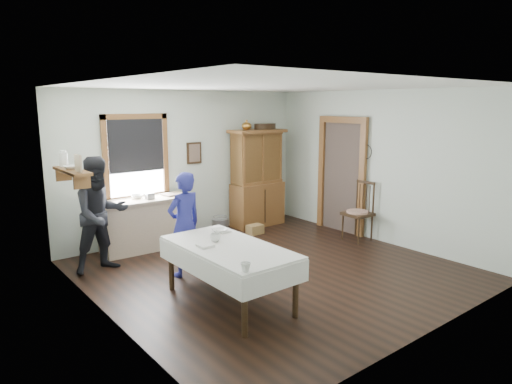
% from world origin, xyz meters
% --- Properties ---
extents(room, '(5.01, 5.01, 2.70)m').
position_xyz_m(room, '(0.00, 0.00, 1.35)').
color(room, black).
rests_on(room, ground).
extents(window, '(1.18, 0.07, 1.48)m').
position_xyz_m(window, '(-1.00, 2.46, 1.62)').
color(window, white).
rests_on(window, room).
extents(doorway, '(0.09, 1.14, 2.22)m').
position_xyz_m(doorway, '(2.46, 0.85, 1.16)').
color(doorway, '#4F4139').
rests_on(doorway, room).
extents(wall_shelf, '(0.24, 1.00, 0.44)m').
position_xyz_m(wall_shelf, '(-2.37, 1.54, 1.57)').
color(wall_shelf, brown).
rests_on(wall_shelf, room).
extents(framed_picture, '(0.30, 0.04, 0.40)m').
position_xyz_m(framed_picture, '(0.15, 2.46, 1.55)').
color(framed_picture, '#342112').
rests_on(framed_picture, room).
extents(rug_beater, '(0.01, 0.27, 0.27)m').
position_xyz_m(rug_beater, '(2.45, 0.30, 1.72)').
color(rug_beater, black).
rests_on(rug_beater, room).
extents(work_counter, '(1.56, 0.65, 0.88)m').
position_xyz_m(work_counter, '(-1.03, 2.15, 0.44)').
color(work_counter, tan).
rests_on(work_counter, room).
extents(china_hutch, '(1.15, 0.55, 1.95)m').
position_xyz_m(china_hutch, '(1.45, 2.20, 0.98)').
color(china_hutch, brown).
rests_on(china_hutch, room).
extents(dining_table, '(0.98, 1.85, 0.74)m').
position_xyz_m(dining_table, '(-1.17, -0.51, 0.37)').
color(dining_table, silver).
rests_on(dining_table, room).
extents(spindle_chair, '(0.52, 0.52, 1.08)m').
position_xyz_m(spindle_chair, '(2.21, 0.23, 0.54)').
color(spindle_chair, '#342112').
rests_on(spindle_chair, room).
extents(pail, '(0.37, 0.37, 0.33)m').
position_xyz_m(pail, '(0.39, 2.00, 0.17)').
color(pail, gray).
rests_on(pail, room).
extents(wicker_basket, '(0.30, 0.21, 0.18)m').
position_xyz_m(wicker_basket, '(1.00, 1.70, 0.09)').
color(wicker_basket, '#9B7F46').
rests_on(wicker_basket, room).
extents(woman_blue, '(0.55, 0.40, 1.41)m').
position_xyz_m(woman_blue, '(-1.12, 0.66, 0.70)').
color(woman_blue, navy).
rests_on(woman_blue, room).
extents(figure_dark, '(0.81, 0.65, 1.59)m').
position_xyz_m(figure_dark, '(-1.98, 1.59, 0.79)').
color(figure_dark, black).
rests_on(figure_dark, room).
extents(table_cup_a, '(0.14, 0.14, 0.10)m').
position_xyz_m(table_cup_a, '(-1.20, -0.26, 0.79)').
color(table_cup_a, silver).
rests_on(table_cup_a, dining_table).
extents(table_cup_b, '(0.12, 0.12, 0.10)m').
position_xyz_m(table_cup_b, '(-1.54, -1.34, 0.79)').
color(table_cup_b, silver).
rests_on(table_cup_b, dining_table).
extents(table_bowl, '(0.28, 0.28, 0.06)m').
position_xyz_m(table_bowl, '(-0.93, 0.05, 0.77)').
color(table_bowl, silver).
rests_on(table_bowl, dining_table).
extents(counter_book, '(0.20, 0.25, 0.02)m').
position_xyz_m(counter_book, '(-0.67, 2.12, 0.89)').
color(counter_book, brown).
rests_on(counter_book, work_counter).
extents(counter_bowl, '(0.27, 0.27, 0.06)m').
position_xyz_m(counter_bowl, '(-1.12, 2.24, 0.91)').
color(counter_bowl, silver).
rests_on(counter_bowl, work_counter).
extents(shelf_bowl, '(0.22, 0.22, 0.05)m').
position_xyz_m(shelf_bowl, '(-2.37, 1.55, 1.60)').
color(shelf_bowl, silver).
rests_on(shelf_bowl, wall_shelf).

